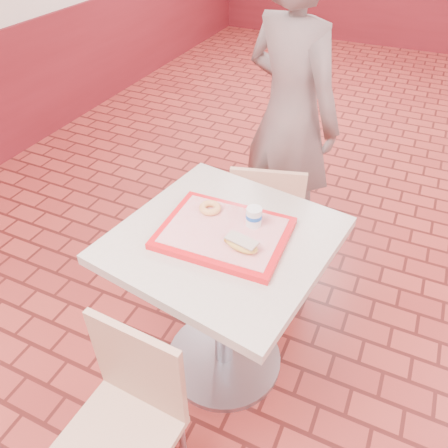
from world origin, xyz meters
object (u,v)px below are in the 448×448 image
at_px(serving_tray, 224,233).
at_px(long_john_donut, 241,244).
at_px(customer, 290,116).
at_px(chair_main_back, 266,217).
at_px(chair_main_front, 127,414).
at_px(ring_donut, 210,208).
at_px(main_table, 224,284).
at_px(paper_cup, 254,217).

bearing_deg(serving_tray, long_john_donut, -34.68).
bearing_deg(customer, serving_tray, 118.95).
distance_m(chair_main_back, serving_tray, 0.77).
distance_m(chair_main_front, ring_donut, 0.84).
height_order(ring_donut, long_john_donut, long_john_donut).
bearing_deg(chair_main_front, long_john_donut, 73.35).
height_order(main_table, chair_main_front, main_table).
bearing_deg(main_table, customer, 94.16).
bearing_deg(chair_main_front, ring_donut, 93.43).
distance_m(chair_main_front, paper_cup, 0.87).
relative_size(customer, long_john_donut, 11.89).
bearing_deg(customer, long_john_donut, 123.80).
bearing_deg(long_john_donut, main_table, 145.32).
xyz_separation_m(customer, serving_tray, (0.08, -1.05, -0.03)).
bearing_deg(ring_donut, customer, 88.31).
bearing_deg(serving_tray, paper_cup, 40.45).
relative_size(chair_main_front, long_john_donut, 5.46).
distance_m(main_table, chair_main_back, 0.67).
bearing_deg(long_john_donut, paper_cup, 93.17).
distance_m(main_table, customer, 1.10).
bearing_deg(paper_cup, main_table, -139.55).
distance_m(chair_main_back, paper_cup, 0.75).
distance_m(customer, paper_cup, 0.99).
height_order(chair_main_back, paper_cup, paper_cup).
bearing_deg(paper_cup, serving_tray, -139.55).
relative_size(serving_tray, paper_cup, 6.15).
height_order(chair_main_front, ring_donut, ring_donut).
height_order(main_table, customer, customer).
height_order(chair_main_front, serving_tray, serving_tray).
relative_size(customer, paper_cup, 22.41).
relative_size(chair_main_back, ring_donut, 9.02).
relative_size(chair_main_front, customer, 0.46).
xyz_separation_m(customer, paper_cup, (0.17, -0.97, 0.03)).
distance_m(chair_main_back, long_john_donut, 0.86).
xyz_separation_m(customer, long_john_donut, (0.18, -1.12, 0.00)).
xyz_separation_m(main_table, paper_cup, (0.09, 0.08, 0.35)).
relative_size(chair_main_back, long_john_donut, 5.52).
distance_m(chair_main_back, customer, 0.59).
bearing_deg(chair_main_front, paper_cup, 77.80).
bearing_deg(main_table, serving_tray, 0.00).
height_order(chair_main_front, long_john_donut, long_john_donut).
bearing_deg(customer, chair_main_front, 114.20).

